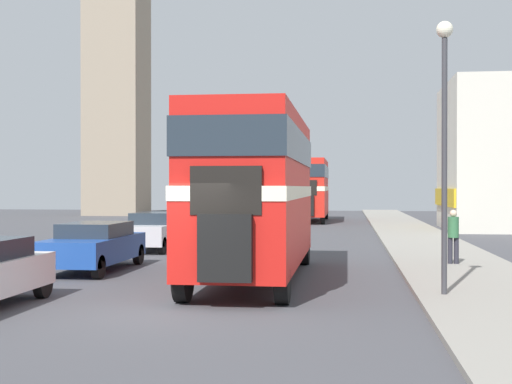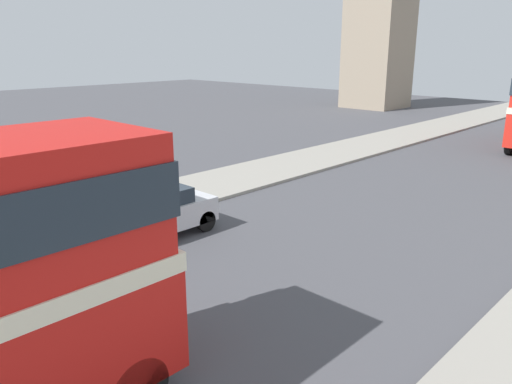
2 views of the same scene
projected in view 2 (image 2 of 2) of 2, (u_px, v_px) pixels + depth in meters
The scene contains 1 object.
car_parked_far at pixel (147, 214), 14.39m from camera, with size 1.69×4.10×1.45m.
Camera 2 is at (7.91, 5.49, 5.41)m, focal length 35.00 mm.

